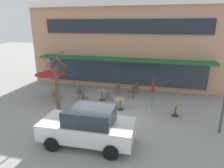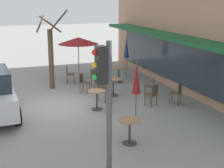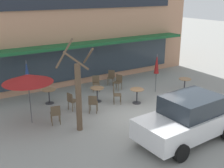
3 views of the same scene
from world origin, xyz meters
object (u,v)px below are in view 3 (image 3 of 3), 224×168
object	(u,v)px
cafe_table_mid_patio	(137,94)
cafe_chair_4	(118,81)
patio_umbrella_cream_folded	(157,64)
cafe_chair_2	(93,102)
patio_umbrella_corner_open	(27,72)
cafe_chair_3	(116,94)
street_tree	(78,93)
parked_sedan	(189,118)
cafe_table_streetside	(49,94)
cafe_table_by_tree	(185,83)
patio_umbrella_green_folded	(28,78)
cafe_chair_0	(55,113)
cafe_table_near_wall	(97,92)
cafe_chair_5	(72,100)
cafe_chair_1	(111,76)
cafe_chair_6	(96,82)

from	to	relation	value
cafe_table_mid_patio	cafe_chair_4	distance (m)	2.25
patio_umbrella_cream_folded	cafe_chair_2	distance (m)	4.59
patio_umbrella_cream_folded	patio_umbrella_corner_open	bearing A→B (deg)	160.45
cafe_chair_3	street_tree	xyz separation A→B (m)	(-2.83, -1.58, 1.10)
cafe_chair_2	parked_sedan	xyz separation A→B (m)	(1.87, -4.12, 0.35)
parked_sedan	street_tree	distance (m)	4.38
cafe_table_streetside	cafe_table_by_tree	size ratio (longest dim) A/B	1.00
patio_umbrella_green_folded	cafe_table_streetside	bearing A→B (deg)	49.77
cafe_table_streetside	cafe_chair_0	world-z (taller)	cafe_chair_0
cafe_table_by_tree	cafe_table_mid_patio	distance (m)	3.37
cafe_chair_0	cafe_chair_4	size ratio (longest dim) A/B	1.00
cafe_table_by_tree	cafe_table_mid_patio	bearing A→B (deg)	179.24
street_tree	cafe_chair_4	bearing A→B (deg)	38.48
cafe_table_near_wall	cafe_table_by_tree	xyz separation A→B (m)	(4.97, -1.32, 0.00)
cafe_table_by_tree	patio_umbrella_corner_open	bearing A→B (deg)	158.41
cafe_chair_2	parked_sedan	size ratio (longest dim) A/B	0.21
cafe_chair_5	cafe_table_streetside	bearing A→B (deg)	112.86
cafe_chair_1	cafe_chair_2	size ratio (longest dim) A/B	1.00
cafe_chair_1	patio_umbrella_green_folded	bearing A→B (deg)	-155.70
cafe_table_near_wall	cafe_chair_3	size ratio (longest dim) A/B	0.85
parked_sedan	cafe_chair_3	bearing A→B (deg)	94.20
cafe_table_by_tree	cafe_table_mid_patio	size ratio (longest dim) A/B	1.00
cafe_chair_6	cafe_table_near_wall	bearing A→B (deg)	-117.37
patio_umbrella_corner_open	patio_umbrella_green_folded	bearing A→B (deg)	-104.98
cafe_chair_1	cafe_chair_3	world-z (taller)	same
cafe_table_by_tree	patio_umbrella_cream_folded	size ratio (longest dim) A/B	0.35
cafe_chair_6	parked_sedan	world-z (taller)	parked_sedan
cafe_table_by_tree	cafe_chair_3	distance (m)	4.34
cafe_table_mid_patio	street_tree	xyz separation A→B (m)	(-3.76, -1.04, 1.11)
patio_umbrella_cream_folded	cafe_chair_3	distance (m)	3.09
patio_umbrella_green_folded	patio_umbrella_corner_open	xyz separation A→B (m)	(0.65, 2.44, -0.39)
cafe_chair_3	parked_sedan	xyz separation A→B (m)	(0.33, -4.52, 0.35)
cafe_chair_3	cafe_chair_5	world-z (taller)	same
cafe_table_mid_patio	cafe_chair_1	xyz separation A→B (m)	(0.50, 3.24, 0.01)
cafe_table_streetside	street_tree	size ratio (longest dim) A/B	0.21
cafe_table_near_wall	cafe_table_streetside	size ratio (longest dim) A/B	1.00
cafe_chair_6	cafe_table_by_tree	bearing A→B (deg)	-33.39
street_tree	patio_umbrella_cream_folded	bearing A→B (deg)	17.79
cafe_chair_1	parked_sedan	size ratio (longest dim) A/B	0.21
cafe_table_streetside	cafe_table_by_tree	bearing A→B (deg)	-18.63
street_tree	cafe_chair_1	bearing A→B (deg)	45.13
cafe_table_mid_patio	cafe_chair_2	xyz separation A→B (m)	(-2.47, 0.13, 0.01)
cafe_table_near_wall	street_tree	xyz separation A→B (m)	(-2.16, -2.31, 1.11)
cafe_chair_0	cafe_chair_2	bearing A→B (deg)	6.00
cafe_chair_1	cafe_chair_5	distance (m)	4.34
cafe_chair_1	cafe_table_streetside	bearing A→B (deg)	-168.42
cafe_table_by_tree	parked_sedan	size ratio (longest dim) A/B	0.18
cafe_table_near_wall	patio_umbrella_green_folded	size ratio (longest dim) A/B	0.35
patio_umbrella_cream_folded	cafe_chair_4	bearing A→B (deg)	138.04
cafe_table_mid_patio	cafe_chair_2	size ratio (longest dim) A/B	0.85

